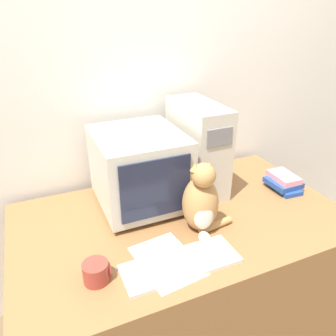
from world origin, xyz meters
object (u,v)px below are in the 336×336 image
keyboard (181,264)px  cat (201,202)px  computer_tower (197,148)px  mug (97,272)px  crt_monitor (139,169)px  pen (135,266)px  book_stack (283,182)px

keyboard → cat: 0.29m
computer_tower → mug: 0.84m
crt_monitor → computer_tower: size_ratio=0.96×
pen → computer_tower: bearing=42.1°
crt_monitor → mug: 0.57m
book_stack → pen: (-0.95, -0.25, -0.04)m
crt_monitor → keyboard: 0.53m
keyboard → cat: bearing=44.4°
mug → keyboard: bearing=-9.9°
book_stack → keyboard: bearing=-157.9°
computer_tower → cat: computer_tower is taller
computer_tower → mug: (-0.66, -0.48, -0.20)m
crt_monitor → keyboard: (-0.01, -0.49, -0.19)m
crt_monitor → mug: crt_monitor is taller
crt_monitor → computer_tower: (0.34, 0.04, 0.04)m
cat → book_stack: bearing=27.9°
pen → crt_monitor: bearing=67.8°
crt_monitor → keyboard: bearing=-90.8°
pen → keyboard: bearing=-21.5°
computer_tower → pen: size_ratio=3.42×
computer_tower → pen: computer_tower is taller
cat → book_stack: size_ratio=1.71×
pen → mug: mug is taller
pen → mug: size_ratio=1.37×
computer_tower → book_stack: bearing=-26.2°
crt_monitor → computer_tower: bearing=6.5°
crt_monitor → book_stack: 0.81m
keyboard → pen: (-0.17, 0.07, -0.01)m
computer_tower → mug: computer_tower is taller
computer_tower → pen: 0.73m
computer_tower → mug: size_ratio=4.67×
mug → computer_tower: bearing=35.7°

